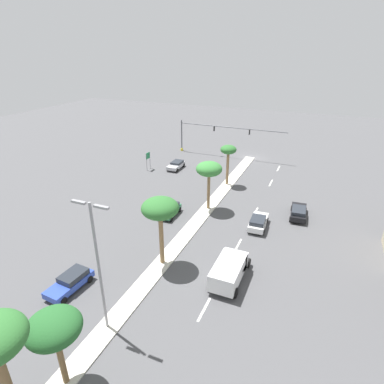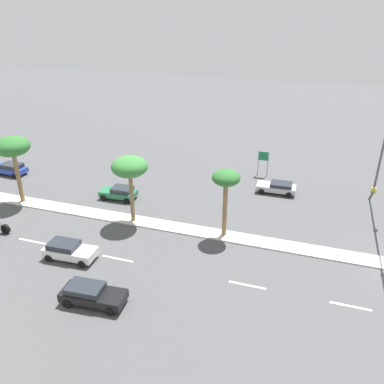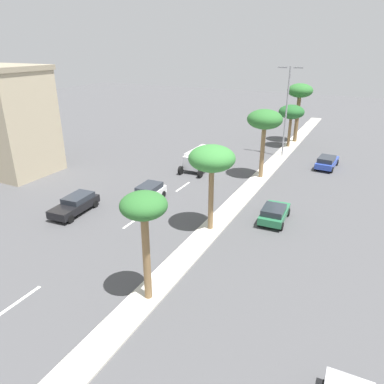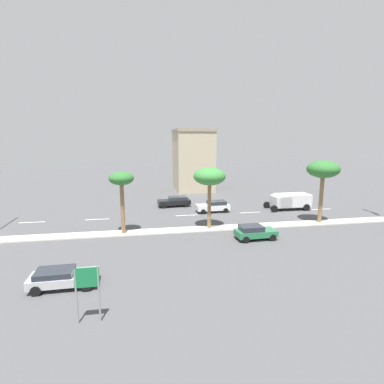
# 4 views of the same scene
# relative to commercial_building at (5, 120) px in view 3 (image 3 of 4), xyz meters

# --- Properties ---
(ground_plane) EXTENTS (160.00, 160.00, 0.00)m
(ground_plane) POSITION_rel_commercial_building_xyz_m (25.17, 1.92, -5.59)
(ground_plane) COLOR #4C4C4F
(median_curb) EXTENTS (1.80, 72.51, 0.12)m
(median_curb) POSITION_rel_commercial_building_xyz_m (25.17, 9.98, -5.53)
(median_curb) COLOR beige
(median_curb) RESTS_ON ground
(lane_stripe_trailing) EXTENTS (0.20, 2.80, 0.01)m
(lane_stripe_trailing) POSITION_rel_commercial_building_xyz_m (19.08, -15.03, -5.58)
(lane_stripe_trailing) COLOR silver
(lane_stripe_trailing) RESTS_ON ground
(lane_stripe_far) EXTENTS (0.20, 2.80, 0.01)m
(lane_stripe_far) POSITION_rel_commercial_building_xyz_m (19.08, -4.26, -5.58)
(lane_stripe_far) COLOR silver
(lane_stripe_far) RESTS_ON ground
(lane_stripe_inboard) EXTENTS (0.20, 2.80, 0.01)m
(lane_stripe_inboard) POSITION_rel_commercial_building_xyz_m (19.08, 4.11, -5.58)
(lane_stripe_inboard) COLOR silver
(lane_stripe_inboard) RESTS_ON ground
(lane_stripe_near) EXTENTS (0.20, 2.80, 0.01)m
(lane_stripe_near) POSITION_rel_commercial_building_xyz_m (19.08, 14.28, -5.58)
(lane_stripe_near) COLOR silver
(lane_stripe_near) RESTS_ON ground
(commercial_building) EXTENTS (9.54, 6.89, 11.14)m
(commercial_building) POSITION_rel_commercial_building_xyz_m (0.00, 0.00, 0.00)
(commercial_building) COLOR tan
(commercial_building) RESTS_ON ground
(palm_tree_right) EXTENTS (2.42, 2.42, 6.23)m
(palm_tree_right) POSITION_rel_commercial_building_xyz_m (25.33, -11.67, -0.20)
(palm_tree_right) COLOR olive
(palm_tree_right) RESTS_ON median_curb
(palm_tree_center) EXTENTS (3.34, 3.34, 6.45)m
(palm_tree_center) POSITION_rel_commercial_building_xyz_m (25.11, -2.79, -0.04)
(palm_tree_center) COLOR olive
(palm_tree_center) RESTS_ON median_curb
(palm_tree_leading) EXTENTS (3.52, 3.52, 7.02)m
(palm_tree_leading) POSITION_rel_commercial_building_xyz_m (25.18, 10.06, 0.44)
(palm_tree_leading) COLOR olive
(palm_tree_leading) RESTS_ON median_curb
(palm_tree_inboard) EXTENTS (3.42, 3.42, 8.00)m
(palm_tree_inboard) POSITION_rel_commercial_building_xyz_m (25.18, 26.83, 1.30)
(palm_tree_inboard) COLOR brown
(palm_tree_inboard) RESTS_ON median_curb
(palm_tree_outboard) EXTENTS (3.33, 3.33, 5.57)m
(palm_tree_outboard) POSITION_rel_commercial_building_xyz_m (24.97, 23.62, -0.89)
(palm_tree_outboard) COLOR brown
(palm_tree_outboard) RESTS_ON median_curb
(street_lamp_center) EXTENTS (2.90, 0.24, 10.60)m
(street_lamp_center) POSITION_rel_commercial_building_xyz_m (25.30, 18.87, 0.69)
(street_lamp_center) COLOR gray
(street_lamp_center) RESTS_ON median_curb
(sedan_white_leading) EXTENTS (2.09, 4.37, 1.45)m
(sedan_white_leading) POSITION_rel_commercial_building_xyz_m (17.94, -0.48, -4.81)
(sedan_white_leading) COLOR silver
(sedan_white_leading) RESTS_ON ground
(sedan_black_mid) EXTENTS (2.21, 4.64, 1.39)m
(sedan_black_mid) POSITION_rel_commercial_building_xyz_m (13.84, -5.07, -4.84)
(sedan_black_mid) COLOR black
(sedan_black_mid) RESTS_ON ground
(sedan_green_right) EXTENTS (2.07, 3.91, 1.37)m
(sedan_green_right) POSITION_rel_commercial_building_xyz_m (29.06, 0.73, -4.85)
(sedan_green_right) COLOR #287047
(sedan_green_right) RESTS_ON ground
(sedan_blue_far) EXTENTS (2.19, 4.50, 1.41)m
(sedan_blue_far) POSITION_rel_commercial_building_xyz_m (30.91, 16.55, -4.84)
(sedan_blue_far) COLOR #2D47AD
(sedan_blue_far) RESTS_ON ground
(box_truck) EXTENTS (2.62, 5.84, 2.08)m
(box_truck) POSITION_rel_commercial_building_xyz_m (18.30, 9.85, -4.38)
(box_truck) COLOR silver
(box_truck) RESTS_ON ground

